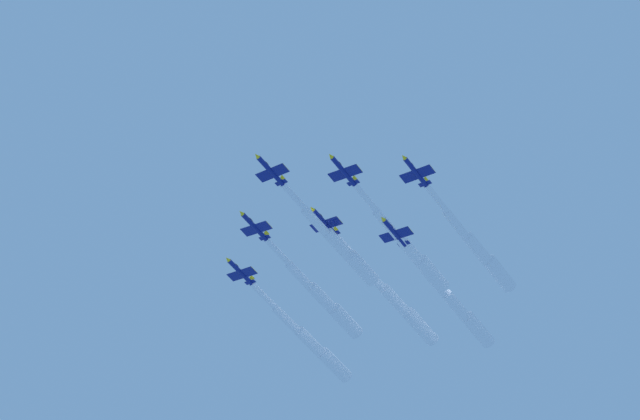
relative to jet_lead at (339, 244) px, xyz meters
name	(u,v)px	position (x,y,z in m)	size (l,w,h in m)	color
jet_lead	(339,244)	(0.00, 0.00, 0.00)	(10.76, 45.09, 4.47)	navy
jet_port_inner	(410,249)	(-10.80, -13.13, 0.90)	(11.60, 47.10, 4.53)	navy
jet_starboard_inner	(323,298)	(14.40, -9.49, 0.58)	(11.30, 46.66, 4.56)	navy
jet_port_mid	(397,302)	(3.41, -24.71, 3.18)	(11.87, 51.82, 4.51)	navy
jet_starboard_mid	(478,249)	(-22.24, -24.94, 1.46)	(11.48, 47.06, 4.45)	navy
jet_port_outer	(311,342)	(28.56, -19.92, 3.70)	(11.50, 49.62, 4.48)	navy
jet_starboard_outer	(457,306)	(-7.99, -33.99, -0.07)	(11.81, 47.93, 4.46)	navy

